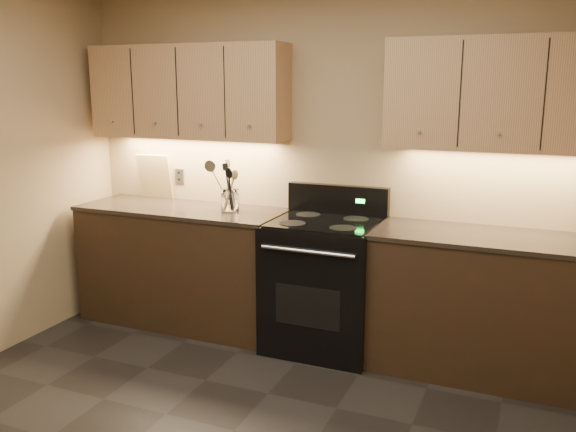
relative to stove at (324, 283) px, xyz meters
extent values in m
cube|color=tan|center=(-0.08, 0.32, 0.82)|extent=(4.00, 0.04, 2.60)
cube|color=black|center=(-1.18, 0.02, -0.03)|extent=(1.60, 0.60, 0.90)
cube|color=#332720|center=(-1.18, 0.02, 0.44)|extent=(1.62, 0.62, 0.03)
cube|color=black|center=(1.10, 0.02, -0.03)|extent=(1.44, 0.60, 0.90)
cube|color=#332720|center=(1.10, 0.02, 0.44)|extent=(1.46, 0.62, 0.03)
cube|color=black|center=(0.00, -0.01, -0.02)|extent=(0.76, 0.65, 0.92)
cube|color=black|center=(0.00, -0.01, 0.45)|extent=(0.70, 0.60, 0.01)
cube|color=black|center=(0.00, 0.28, 0.55)|extent=(0.76, 0.07, 0.22)
cube|color=#19FF33|center=(0.18, 0.24, 0.56)|extent=(0.06, 0.00, 0.03)
cylinder|color=silver|center=(0.00, -0.35, 0.32)|extent=(0.65, 0.02, 0.02)
cube|color=black|center=(0.00, -0.33, -0.07)|extent=(0.46, 0.00, 0.28)
cylinder|color=black|center=(-0.18, -0.16, 0.45)|extent=(0.18, 0.18, 0.00)
cylinder|color=black|center=(0.18, -0.16, 0.45)|extent=(0.18, 0.18, 0.00)
cylinder|color=black|center=(-0.18, 0.14, 0.45)|extent=(0.18, 0.18, 0.00)
cylinder|color=black|center=(0.18, 0.14, 0.45)|extent=(0.18, 0.18, 0.00)
cube|color=tan|center=(-1.18, 0.17, 1.32)|extent=(1.60, 0.30, 0.70)
cube|color=tan|center=(1.10, 0.17, 1.32)|extent=(1.44, 0.30, 0.70)
cube|color=#B2B5BA|center=(-1.38, 0.31, 0.64)|extent=(0.08, 0.01, 0.12)
cylinder|color=white|center=(-0.77, 0.05, 0.53)|extent=(0.16, 0.16, 0.17)
cylinder|color=white|center=(-0.77, 0.05, 0.46)|extent=(0.13, 0.13, 0.02)
cube|color=tan|center=(-1.59, 0.27, 0.63)|extent=(0.30, 0.11, 0.37)
camera|label=1|loc=(1.36, -3.90, 1.39)|focal=38.00mm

